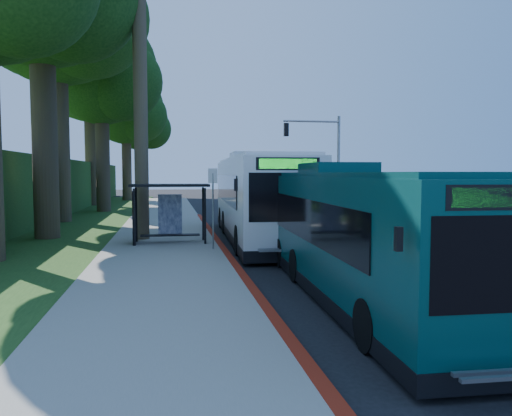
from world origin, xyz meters
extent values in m
plane|color=black|center=(0.00, 0.00, 0.00)|extent=(140.00, 140.00, 0.00)
cube|color=gray|center=(-7.30, 0.00, 0.06)|extent=(4.50, 70.00, 0.12)
cube|color=maroon|center=(-5.00, -4.00, 0.07)|extent=(0.25, 30.00, 0.13)
cube|color=#234719|center=(-13.00, 5.00, 0.03)|extent=(8.00, 70.00, 0.06)
cube|color=black|center=(-7.00, -3.00, 2.50)|extent=(3.20, 1.50, 0.10)
cube|color=black|center=(-8.45, -3.00, 1.20)|extent=(0.06, 1.30, 2.20)
cube|color=navy|center=(-7.00, -2.30, 1.25)|extent=(1.00, 0.12, 1.70)
cube|color=black|center=(-7.00, -3.10, 0.45)|extent=(2.40, 0.40, 0.06)
cube|color=black|center=(-8.40, -2.40, 1.20)|extent=(0.08, 0.08, 2.40)
cube|color=black|center=(-5.60, -2.40, 1.20)|extent=(0.08, 0.08, 2.40)
cube|color=black|center=(-8.40, -3.60, 1.20)|extent=(0.08, 0.08, 2.40)
cube|color=black|center=(-5.60, -3.60, 1.20)|extent=(0.08, 0.08, 2.40)
cylinder|color=gray|center=(-5.40, -5.00, 1.50)|extent=(0.06, 0.06, 3.00)
cube|color=white|center=(-5.40, -5.00, 2.90)|extent=(0.35, 0.04, 0.55)
cylinder|color=gray|center=(4.80, 10.00, 3.50)|extent=(0.20, 0.20, 7.00)
cylinder|color=gray|center=(2.80, 10.00, 6.60)|extent=(4.00, 0.14, 0.14)
cube|color=black|center=(1.00, 10.00, 6.00)|extent=(0.30, 0.30, 0.90)
cube|color=black|center=(4.55, 10.00, 2.60)|extent=(0.25, 0.25, 0.35)
cylinder|color=#4C3F2D|center=(-8.20, -1.50, 6.50)|extent=(0.60, 0.60, 13.00)
cylinder|color=#382B1E|center=(-12.50, 0.00, 5.25)|extent=(1.10, 1.10, 10.50)
sphere|color=black|center=(-13.90, 1.40, 10.80)|extent=(5.20, 5.20, 5.20)
cylinder|color=#382B1E|center=(-13.50, 8.00, 5.95)|extent=(1.18, 1.18, 11.90)
sphere|color=black|center=(-11.50, 6.50, 11.90)|extent=(7.00, 7.00, 7.00)
sphere|color=black|center=(-15.25, 9.75, 12.24)|extent=(6.50, 6.50, 6.50)
cylinder|color=#382B1E|center=(-12.00, 16.00, 4.90)|extent=(1.06, 1.06, 9.80)
sphere|color=black|center=(-12.00, 16.00, 10.92)|extent=(8.40, 8.40, 8.40)
sphere|color=black|center=(-10.32, 14.74, 9.80)|extent=(5.88, 5.88, 5.88)
sphere|color=black|center=(-13.47, 17.47, 10.08)|extent=(5.46, 5.46, 5.46)
cylinder|color=#382B1E|center=(-14.00, 24.00, 5.60)|extent=(1.14, 1.14, 11.20)
sphere|color=black|center=(-14.00, 24.00, 12.48)|extent=(9.60, 9.60, 9.60)
sphere|color=black|center=(-12.08, 22.56, 11.20)|extent=(6.72, 6.72, 6.72)
sphere|color=black|center=(-15.68, 25.68, 11.52)|extent=(6.24, 6.24, 6.24)
cylinder|color=#382B1E|center=(-11.50, 32.00, 4.55)|extent=(1.02, 1.02, 9.10)
sphere|color=black|center=(-11.50, 32.00, 10.14)|extent=(8.00, 8.00, 8.00)
sphere|color=black|center=(-9.90, 30.80, 9.10)|extent=(5.60, 5.60, 5.60)
sphere|color=black|center=(-12.90, 33.40, 9.36)|extent=(5.20, 5.20, 5.20)
cylinder|color=#382B1E|center=(-10.50, 40.00, 4.20)|extent=(0.98, 0.98, 8.40)
sphere|color=black|center=(-10.50, 40.00, 9.36)|extent=(7.00, 7.00, 7.00)
sphere|color=black|center=(-9.10, 38.95, 8.40)|extent=(4.90, 4.90, 4.90)
sphere|color=black|center=(-11.72, 41.23, 8.64)|extent=(4.55, 4.55, 4.55)
cube|color=silver|center=(-3.06, -1.72, 1.98)|extent=(3.36, 13.51, 3.19)
cube|color=black|center=(-3.06, -1.72, 0.34)|extent=(3.39, 13.58, 0.39)
cube|color=black|center=(-3.04, -1.16, 2.29)|extent=(3.31, 10.56, 1.23)
cube|color=black|center=(-3.31, -8.36, 2.24)|extent=(2.51, 0.23, 1.56)
cube|color=black|center=(-2.81, 4.93, 2.35)|extent=(2.28, 0.22, 1.12)
cube|color=#19E533|center=(-3.31, -8.37, 3.30)|extent=(1.86, 0.18, 0.31)
cube|color=silver|center=(-3.06, -1.72, 3.63)|extent=(3.10, 12.83, 0.13)
cube|color=silver|center=(-2.98, 0.52, 3.82)|extent=(2.10, 2.87, 0.39)
cylinder|color=black|center=(-4.51, -5.96, 0.56)|extent=(0.38, 1.13, 1.12)
cylinder|color=black|center=(-1.93, -6.05, 0.56)|extent=(0.38, 1.13, 1.12)
cylinder|color=black|center=(-4.16, 3.43, 0.56)|extent=(0.38, 1.13, 1.12)
cylinder|color=black|center=(-1.58, 3.33, 0.56)|extent=(0.38, 1.13, 1.12)
cube|color=#0A3A3B|center=(-2.60, -12.63, 1.62)|extent=(2.69, 11.01, 2.60)
cube|color=black|center=(-2.60, -12.63, 0.27)|extent=(2.71, 11.06, 0.32)
cube|color=black|center=(-2.58, -12.18, 1.87)|extent=(2.66, 8.61, 1.00)
cube|color=black|center=(-2.78, -18.05, 1.82)|extent=(2.05, 0.18, 1.28)
cube|color=black|center=(-2.42, -7.21, 1.91)|extent=(1.86, 0.17, 0.91)
cube|color=#19E533|center=(-2.78, -18.06, 2.69)|extent=(1.51, 0.14, 0.26)
cube|color=#0A3A3B|center=(-2.60, -12.63, 2.96)|extent=(2.48, 10.46, 0.11)
cube|color=#0A3A3B|center=(-2.54, -10.81, 3.12)|extent=(1.70, 2.33, 0.32)
cylinder|color=black|center=(-3.77, -16.10, 0.46)|extent=(0.30, 0.92, 0.91)
cylinder|color=black|center=(-1.66, -16.17, 0.46)|extent=(0.30, 0.92, 0.91)
cylinder|color=black|center=(-3.51, -8.44, 0.46)|extent=(0.30, 0.92, 0.91)
cylinder|color=black|center=(-1.41, -8.51, 0.46)|extent=(0.30, 0.92, 0.91)
imported|color=silver|center=(1.82, 6.69, 0.67)|extent=(2.98, 5.13, 1.34)
camera|label=1|loc=(-7.04, -23.81, 3.00)|focal=35.00mm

